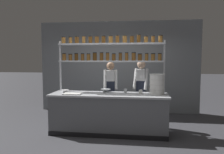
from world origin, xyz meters
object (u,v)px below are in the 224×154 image
prep_bowl_center_front (105,91)px  serving_cup_by_board (125,91)px  spice_shelf_unit (111,53)px  prep_bowl_near_left (65,91)px  chef_left (111,88)px  chef_center (141,88)px  serving_cup_front (141,92)px  container_stack (157,84)px  cutting_board (72,94)px

prep_bowl_center_front → serving_cup_by_board: size_ratio=2.63×
spice_shelf_unit → serving_cup_by_board: (0.37, -0.16, -0.89)m
prep_bowl_near_left → prep_bowl_center_front: prep_bowl_center_front is taller
spice_shelf_unit → serving_cup_by_board: bearing=-22.9°
chef_left → prep_bowl_center_front: (-0.05, -0.53, 0.01)m
chef_center → serving_cup_front: 0.62m
serving_cup_front → spice_shelf_unit: bearing=161.3°
chef_left → container_stack: (1.16, -0.68, 0.21)m
serving_cup_by_board → spice_shelf_unit: bearing=157.1°
prep_bowl_center_front → serving_cup_front: 0.86m
container_stack → prep_bowl_near_left: 2.19m
chef_center → serving_cup_by_board: 0.64m
container_stack → serving_cup_front: 0.41m
chef_center → serving_cup_by_board: size_ratio=17.96×
chef_center → container_stack: chef_center is taller
chef_center → prep_bowl_center_front: bearing=-137.9°
container_stack → serving_cup_front: size_ratio=4.78×
chef_center → serving_cup_front: chef_center is taller
chef_left → serving_cup_front: chef_left is taller
container_stack → cutting_board: container_stack is taller
serving_cup_front → serving_cup_by_board: serving_cup_front is taller
chef_center → serving_cup_by_board: (-0.36, -0.53, -0.01)m
chef_center → serving_cup_by_board: chef_center is taller
container_stack → serving_cup_front: bearing=-176.3°
spice_shelf_unit → serving_cup_by_board: 0.97m
chef_center → prep_bowl_center_front: size_ratio=6.83×
chef_center → prep_bowl_near_left: chef_center is taller
prep_bowl_center_front → chef_left: bearing=84.5°
cutting_board → prep_bowl_near_left: prep_bowl_near_left is taller
chef_left → serving_cup_front: (0.79, -0.70, 0.03)m
chef_left → container_stack: bearing=-38.8°
container_stack → chef_left: bearing=149.6°
serving_cup_front → chef_center: bearing=88.9°
spice_shelf_unit → container_stack: spice_shelf_unit is taller
spice_shelf_unit → prep_bowl_center_front: (-0.12, -0.07, -0.90)m
cutting_board → serving_cup_front: size_ratio=4.18×
container_stack → prep_bowl_center_front: bearing=172.9°
prep_bowl_center_front → serving_cup_by_board: serving_cup_by_board is taller
serving_cup_front → chef_left: bearing=138.4°
prep_bowl_near_left → serving_cup_front: 1.81m
container_stack → prep_bowl_near_left: bearing=-180.0°
container_stack → prep_bowl_center_front: container_stack is taller
chef_left → prep_bowl_center_front: bearing=-103.9°
prep_bowl_near_left → prep_bowl_center_front: (0.97, 0.15, 0.01)m
prep_bowl_center_front → serving_cup_front: bearing=-11.6°
container_stack → serving_cup_by_board: bearing=174.9°
chef_left → container_stack: 1.36m
prep_bowl_near_left → chef_left: bearing=33.8°
container_stack → serving_cup_by_board: size_ratio=4.88×
cutting_board → serving_cup_by_board: size_ratio=4.26×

